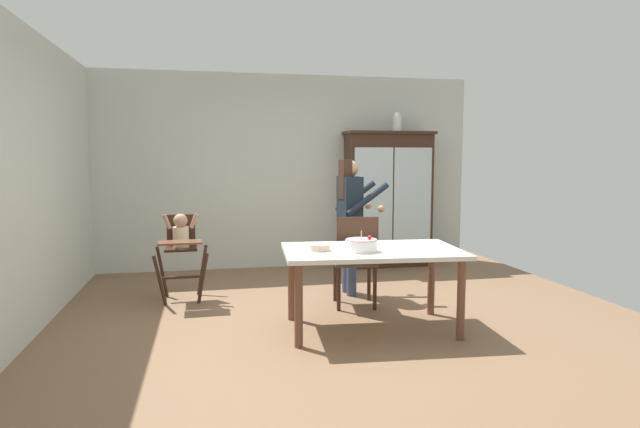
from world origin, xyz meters
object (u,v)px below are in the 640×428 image
at_px(dining_table, 372,259).
at_px(dining_chair_far_side, 356,255).
at_px(adult_person, 350,210).
at_px(birthday_cake, 361,245).
at_px(serving_bowl, 320,248).
at_px(china_cabinet, 388,199).
at_px(ceramic_vase, 397,123).
at_px(high_chair_with_toddler, 181,241).

bearing_deg(dining_table, dining_chair_far_side, 85.97).
xyz_separation_m(adult_person, dining_chair_far_side, (-0.09, -0.58, -0.41)).
bearing_deg(birthday_cake, adult_person, 78.82).
height_order(adult_person, serving_bowl, adult_person).
relative_size(dining_table, dining_chair_far_side, 1.70).
bearing_deg(china_cabinet, dining_chair_far_side, -117.36).
bearing_deg(china_cabinet, ceramic_vase, 1.85).
bearing_deg(ceramic_vase, adult_person, -126.46).
bearing_deg(high_chair_with_toddler, birthday_cake, -44.50).
height_order(china_cabinet, adult_person, china_cabinet).
height_order(ceramic_vase, birthday_cake, ceramic_vase).
relative_size(ceramic_vase, dining_table, 0.17).
height_order(ceramic_vase, dining_chair_far_side, ceramic_vase).
xyz_separation_m(high_chair_with_toddler, birthday_cake, (1.59, -1.49, 0.14)).
distance_m(ceramic_vase, birthday_cake, 3.35).
bearing_deg(high_chair_with_toddler, ceramic_vase, 22.90).
bearing_deg(adult_person, china_cabinet, -37.05).
bearing_deg(adult_person, serving_bowl, 150.42).
relative_size(ceramic_vase, high_chair_with_toddler, 0.28).
relative_size(china_cabinet, birthday_cake, 6.84).
bearing_deg(serving_bowl, ceramic_vase, 58.14).
relative_size(china_cabinet, ceramic_vase, 7.09).
distance_m(ceramic_vase, dining_table, 3.27).
distance_m(adult_person, dining_chair_far_side, 0.72).
distance_m(adult_person, serving_bowl, 1.41).
xyz_separation_m(high_chair_with_toddler, dining_table, (1.72, -1.39, -0.00)).
height_order(dining_table, dining_chair_far_side, dining_chair_far_side).
relative_size(high_chair_with_toddler, serving_bowl, 5.28).
distance_m(serving_bowl, dining_chair_far_side, 0.88).
bearing_deg(birthday_cake, dining_chair_far_side, 77.40).
height_order(china_cabinet, dining_chair_far_side, china_cabinet).
height_order(high_chair_with_toddler, adult_person, adult_person).
height_order(high_chair_with_toddler, dining_chair_far_side, dining_chair_far_side).
bearing_deg(ceramic_vase, dining_chair_far_side, -119.86).
bearing_deg(adult_person, ceramic_vase, -40.08).
height_order(ceramic_vase, adult_person, ceramic_vase).
distance_m(china_cabinet, serving_bowl, 3.13).
bearing_deg(birthday_cake, serving_bowl, 162.27).
bearing_deg(high_chair_with_toddler, dining_table, -40.22).
distance_m(dining_table, birthday_cake, 0.22).
relative_size(adult_person, dining_chair_far_side, 1.59).
bearing_deg(birthday_cake, high_chair_with_toddler, 136.89).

